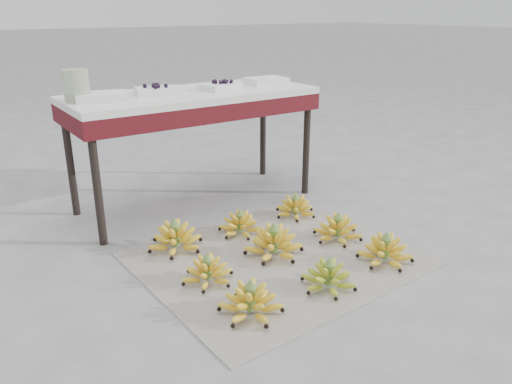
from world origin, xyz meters
TOP-DOWN VIEW (x-y plane):
  - ground at (0.00, 0.00)m, footprint 60.00×60.00m
  - newspaper_mat at (-0.01, 0.07)m, footprint 1.29×1.10m
  - bunch_front_left at (-0.38, -0.25)m, footprint 0.33×0.33m
  - bunch_front_center at (0.00, -0.27)m, footprint 0.25×0.25m
  - bunch_front_right at (0.38, -0.25)m, footprint 0.26×0.26m
  - bunch_mid_left at (-0.40, 0.06)m, footprint 0.29×0.29m
  - bunch_mid_center at (-0.01, 0.10)m, footprint 0.35×0.35m
  - bunch_mid_right at (0.37, 0.06)m, footprint 0.28×0.28m
  - bunch_back_left at (-0.37, 0.43)m, footprint 0.35×0.35m
  - bunch_back_center at (-0.01, 0.40)m, footprint 0.24×0.24m
  - bunch_back_right at (0.38, 0.42)m, footprint 0.28×0.28m
  - vendor_table at (0.02, 0.94)m, footprint 1.43×0.57m
  - tray_far_left at (-0.51, 0.93)m, footprint 0.29×0.24m
  - tray_left at (-0.19, 0.95)m, footprint 0.28×0.23m
  - tray_right at (0.19, 0.91)m, footprint 0.25×0.20m
  - tray_far_right at (0.54, 0.95)m, footprint 0.25×0.19m
  - glass_jar at (-0.62, 0.97)m, footprint 0.14×0.14m

SIDE VIEW (x-z plane):
  - ground at x=0.00m, z-range 0.00..0.00m
  - newspaper_mat at x=-0.01m, z-range 0.00..0.01m
  - bunch_mid_left at x=-0.40m, z-range -0.02..0.12m
  - bunch_back_center at x=-0.01m, z-range -0.02..0.13m
  - bunch_back_right at x=0.38m, z-range -0.02..0.13m
  - bunch_front_center at x=0.00m, z-range -0.02..0.13m
  - bunch_mid_right at x=0.37m, z-range -0.02..0.14m
  - bunch_front_left at x=-0.38m, z-range -0.02..0.14m
  - bunch_front_right at x=0.38m, z-range -0.02..0.14m
  - bunch_back_left at x=-0.37m, z-range -0.02..0.15m
  - bunch_mid_center at x=-0.01m, z-range -0.02..0.15m
  - vendor_table at x=0.02m, z-range 0.27..0.95m
  - tray_far_right at x=0.54m, z-range 0.69..0.73m
  - tray_right at x=0.19m, z-range 0.68..0.74m
  - tray_far_left at x=-0.51m, z-range 0.69..0.73m
  - tray_left at x=-0.19m, z-range 0.68..0.74m
  - glass_jar at x=-0.62m, z-range 0.69..0.85m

